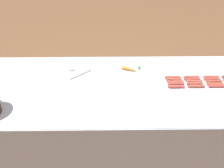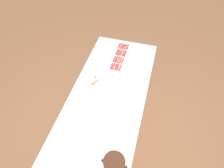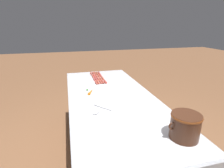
% 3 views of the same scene
% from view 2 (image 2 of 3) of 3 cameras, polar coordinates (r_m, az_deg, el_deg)
% --- Properties ---
extents(ground_plane, '(20.00, 20.00, 0.00)m').
position_cam_2_polar(ground_plane, '(3.53, -0.87, -12.07)').
color(ground_plane, brown).
extents(griddle_counter, '(0.99, 2.35, 0.92)m').
position_cam_2_polar(griddle_counter, '(3.13, -0.97, -8.03)').
color(griddle_counter, '#ADAFB5').
rests_on(griddle_counter, ground_plane).
extents(hot_dog_0, '(0.03, 0.14, 0.03)m').
position_cam_2_polar(hot_dog_0, '(3.43, 4.28, 10.06)').
color(hot_dog_0, '#AC4641').
rests_on(hot_dog_0, griddle_counter).
extents(hot_dog_1, '(0.03, 0.14, 0.03)m').
position_cam_2_polar(hot_dog_1, '(3.31, 3.60, 8.36)').
color(hot_dog_1, '#B2453B').
rests_on(hot_dog_1, griddle_counter).
extents(hot_dog_2, '(0.03, 0.14, 0.03)m').
position_cam_2_polar(hot_dog_2, '(3.19, 2.94, 6.48)').
color(hot_dog_2, '#AF4D3A').
rests_on(hot_dog_2, griddle_counter).
extents(hot_dog_3, '(0.03, 0.14, 0.03)m').
position_cam_2_polar(hot_dog_3, '(3.07, 2.28, 4.46)').
color(hot_dog_3, '#B7483D').
rests_on(hot_dog_3, griddle_counter).
extents(hot_dog_4, '(0.03, 0.14, 0.03)m').
position_cam_2_polar(hot_dog_4, '(3.43, 3.71, 10.10)').
color(hot_dog_4, '#AB5239').
rests_on(hot_dog_4, griddle_counter).
extents(hot_dog_5, '(0.03, 0.14, 0.03)m').
position_cam_2_polar(hot_dog_5, '(3.31, 3.09, 8.41)').
color(hot_dog_5, '#B9503A').
rests_on(hot_dog_5, griddle_counter).
extents(hot_dog_6, '(0.03, 0.14, 0.03)m').
position_cam_2_polar(hot_dog_6, '(3.19, 2.36, 6.57)').
color(hot_dog_6, '#B1503C').
rests_on(hot_dog_6, griddle_counter).
extents(hot_dog_7, '(0.03, 0.14, 0.03)m').
position_cam_2_polar(hot_dog_7, '(3.08, 1.60, 4.68)').
color(hot_dog_7, '#B04739').
rests_on(hot_dog_7, griddle_counter).
extents(hot_dog_8, '(0.03, 0.14, 0.03)m').
position_cam_2_polar(hot_dog_8, '(3.44, 3.14, 10.29)').
color(hot_dog_8, '#AF4F38').
rests_on(hot_dog_8, griddle_counter).
extents(hot_dog_9, '(0.03, 0.14, 0.03)m').
position_cam_2_polar(hot_dog_9, '(3.32, 2.47, 8.62)').
color(hot_dog_9, '#B14B39').
rests_on(hot_dog_9, griddle_counter).
extents(hot_dog_10, '(0.03, 0.14, 0.03)m').
position_cam_2_polar(hot_dog_10, '(3.20, 1.74, 6.74)').
color(hot_dog_10, '#B9503F').
rests_on(hot_dog_10, griddle_counter).
extents(hot_dog_11, '(0.03, 0.14, 0.03)m').
position_cam_2_polar(hot_dog_11, '(3.09, 1.10, 4.78)').
color(hot_dog_11, '#AF4C3D').
rests_on(hot_dog_11, griddle_counter).
extents(hot_dog_12, '(0.03, 0.14, 0.03)m').
position_cam_2_polar(hot_dog_12, '(3.44, 2.59, 10.32)').
color(hot_dog_12, '#B34B3D').
rests_on(hot_dog_12, griddle_counter).
extents(hot_dog_13, '(0.03, 0.14, 0.03)m').
position_cam_2_polar(hot_dog_13, '(3.32, 1.89, 8.66)').
color(hot_dog_13, '#B84841').
rests_on(hot_dog_13, griddle_counter).
extents(hot_dog_14, '(0.03, 0.14, 0.03)m').
position_cam_2_polar(hot_dog_14, '(3.20, 1.14, 6.77)').
color(hot_dog_14, '#AE453D').
rests_on(hot_dog_14, griddle_counter).
extents(hot_dog_15, '(0.03, 0.14, 0.03)m').
position_cam_2_polar(hot_dog_15, '(3.09, 0.40, 4.87)').
color(hot_dog_15, '#B94E3B').
rests_on(hot_dog_15, griddle_counter).
extents(hot_dog_16, '(0.03, 0.14, 0.03)m').
position_cam_2_polar(hot_dog_16, '(3.45, 2.02, 10.48)').
color(hot_dog_16, '#AC493B').
rests_on(hot_dog_16, griddle_counter).
extents(hot_dog_17, '(0.03, 0.14, 0.03)m').
position_cam_2_polar(hot_dog_17, '(3.33, 1.39, 8.78)').
color(hot_dog_17, '#AA4A38').
rests_on(hot_dog_17, griddle_counter).
extents(hot_dog_18, '(0.03, 0.14, 0.03)m').
position_cam_2_polar(hot_dog_18, '(3.21, 0.61, 6.91)').
color(hot_dog_18, '#B94842').
rests_on(hot_dog_18, griddle_counter).
extents(hot_dog_19, '(0.03, 0.14, 0.03)m').
position_cam_2_polar(hot_dog_19, '(3.09, -0.17, 4.94)').
color(hot_dog_19, '#AF4739').
rests_on(hot_dog_19, griddle_counter).
extents(bean_pot, '(0.27, 0.22, 0.20)m').
position_cam_2_polar(bean_pot, '(2.20, 0.56, -21.19)').
color(bean_pot, '#472616').
rests_on(bean_pot, griddle_counter).
extents(serving_spoon, '(0.21, 0.23, 0.02)m').
position_cam_2_polar(serving_spoon, '(2.62, -7.91, -7.44)').
color(serving_spoon, '#B7B7BC').
rests_on(serving_spoon, griddle_counter).
extents(carrot, '(0.10, 0.17, 0.03)m').
position_cam_2_polar(carrot, '(2.90, -4.38, 0.86)').
color(carrot, orange).
rests_on(carrot, griddle_counter).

